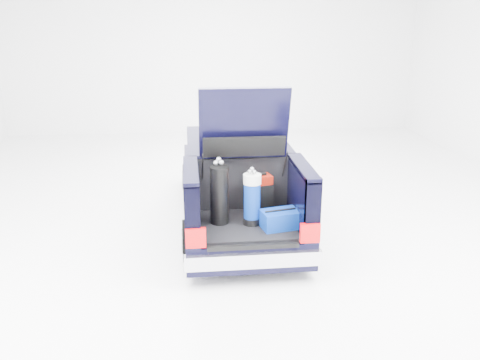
{
  "coord_description": "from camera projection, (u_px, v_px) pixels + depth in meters",
  "views": [
    {
      "loc": [
        -0.8,
        -8.05,
        3.44
      ],
      "look_at": [
        0.0,
        -0.5,
        0.92
      ],
      "focal_mm": 38.0,
      "sensor_mm": 36.0,
      "label": 1
    }
  ],
  "objects": [
    {
      "name": "blue_duffel",
      "position": [
        280.0,
        219.0,
        7.01
      ],
      "size": [
        0.57,
        0.43,
        0.27
      ],
      "rotation": [
        0.0,
        0.0,
        0.2
      ],
      "color": "navy",
      "rests_on": "car"
    },
    {
      "name": "red_suitcase",
      "position": [
        258.0,
        195.0,
        7.47
      ],
      "size": [
        0.41,
        0.32,
        0.61
      ],
      "rotation": [
        0.0,
        0.0,
        0.23
      ],
      "color": "#630C03",
      "rests_on": "car"
    },
    {
      "name": "blue_golf_bag",
      "position": [
        252.0,
        199.0,
        7.05
      ],
      "size": [
        0.28,
        0.28,
        0.83
      ],
      "rotation": [
        0.0,
        0.0,
        -0.16
      ],
      "color": "black",
      "rests_on": "car"
    },
    {
      "name": "ground",
      "position": [
        237.0,
        222.0,
        8.76
      ],
      "size": [
        14.0,
        14.0,
        0.0
      ],
      "primitive_type": "plane",
      "color": "white",
      "rests_on": "ground"
    },
    {
      "name": "black_golf_bag",
      "position": [
        219.0,
        195.0,
        7.06
      ],
      "size": [
        0.29,
        0.32,
        0.94
      ],
      "rotation": [
        0.0,
        0.0,
        0.11
      ],
      "color": "black",
      "rests_on": "car"
    },
    {
      "name": "car",
      "position": [
        236.0,
        183.0,
        8.65
      ],
      "size": [
        1.87,
        4.65,
        2.47
      ],
      "color": "black",
      "rests_on": "ground"
    }
  ]
}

